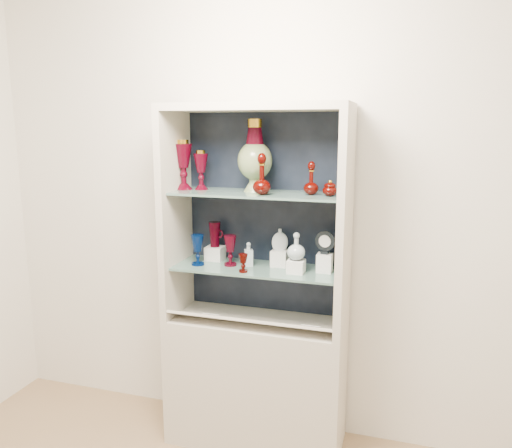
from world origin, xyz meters
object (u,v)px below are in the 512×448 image
(clear_square_bottle, at_px, (249,254))
(cameo_medallion, at_px, (325,242))
(flat_flask, at_px, (280,239))
(ruby_pitcher, at_px, (215,234))
(ruby_goblet_tall, at_px, (230,251))
(clear_round_decanter, at_px, (296,247))
(pedestal_lamp_right, at_px, (201,170))
(ruby_goblet_small, at_px, (243,263))
(lidded_bowl, at_px, (330,188))
(cobalt_goblet, at_px, (198,250))
(pedestal_lamp_left, at_px, (183,165))
(ruby_decanter_b, at_px, (311,177))
(enamel_urn, at_px, (255,156))
(ruby_decanter_a, at_px, (262,171))

(clear_square_bottle, bearing_deg, cameo_medallion, 0.31)
(flat_flask, bearing_deg, ruby_pitcher, 158.33)
(ruby_goblet_tall, distance_m, clear_round_decanter, 0.39)
(pedestal_lamp_right, relative_size, ruby_goblet_small, 2.20)
(lidded_bowl, height_order, ruby_pitcher, lidded_bowl)
(lidded_bowl, distance_m, cobalt_goblet, 0.83)
(pedestal_lamp_left, relative_size, clear_round_decanter, 1.94)
(lidded_bowl, height_order, cameo_medallion, lidded_bowl)
(lidded_bowl, bearing_deg, ruby_goblet_tall, 177.55)
(lidded_bowl, xyz_separation_m, cameo_medallion, (-0.03, 0.05, -0.30))
(ruby_decanter_b, bearing_deg, pedestal_lamp_right, 175.70)
(ruby_pitcher, height_order, flat_flask, ruby_pitcher)
(ruby_decanter_b, bearing_deg, clear_square_bottle, 175.32)
(ruby_goblet_tall, height_order, flat_flask, flat_flask)
(pedestal_lamp_left, height_order, ruby_pitcher, pedestal_lamp_left)
(pedestal_lamp_right, height_order, cobalt_goblet, pedestal_lamp_right)
(pedestal_lamp_right, distance_m, ruby_decanter_b, 0.64)
(ruby_decanter_b, bearing_deg, cameo_medallion, 22.21)
(ruby_goblet_small, bearing_deg, enamel_urn, 83.70)
(ruby_decanter_b, height_order, lidded_bowl, ruby_decanter_b)
(ruby_decanter_b, xyz_separation_m, ruby_pitcher, (-0.58, 0.09, -0.36))
(clear_round_decanter, bearing_deg, ruby_decanter_b, 22.62)
(ruby_decanter_b, bearing_deg, cobalt_goblet, -176.33)
(ruby_goblet_small, bearing_deg, ruby_goblet_tall, 137.20)
(pedestal_lamp_left, relative_size, cameo_medallion, 2.14)
(pedestal_lamp_left, bearing_deg, ruby_pitcher, 22.69)
(ruby_goblet_tall, xyz_separation_m, ruby_goblet_small, (0.11, -0.10, -0.04))
(ruby_decanter_a, xyz_separation_m, lidded_bowl, (0.35, 0.05, -0.08))
(pedestal_lamp_right, bearing_deg, cobalt_goblet, -85.45)
(cobalt_goblet, height_order, ruby_pitcher, ruby_pitcher)
(lidded_bowl, bearing_deg, clear_square_bottle, 173.80)
(pedestal_lamp_left, bearing_deg, clear_square_bottle, 0.64)
(enamel_urn, xyz_separation_m, cameo_medallion, (0.40, -0.03, -0.45))
(pedestal_lamp_left, relative_size, enamel_urn, 0.71)
(enamel_urn, relative_size, flat_flask, 3.09)
(ruby_decanter_a, xyz_separation_m, ruby_pitcher, (-0.33, 0.16, -0.39))
(lidded_bowl, bearing_deg, cameo_medallion, 115.94)
(ruby_goblet_tall, xyz_separation_m, clear_round_decanter, (0.39, -0.03, 0.06))
(pedestal_lamp_right, distance_m, ruby_pitcher, 0.38)
(cobalt_goblet, xyz_separation_m, ruby_pitcher, (0.05, 0.13, 0.07))
(flat_flask, height_order, clear_round_decanter, flat_flask)
(pedestal_lamp_right, height_order, clear_round_decanter, pedestal_lamp_right)
(flat_flask, relative_size, cameo_medallion, 0.97)
(lidded_bowl, xyz_separation_m, ruby_goblet_small, (-0.44, -0.08, -0.41))
(clear_square_bottle, distance_m, flat_flask, 0.20)
(enamel_urn, bearing_deg, ruby_goblet_tall, -157.56)
(lidded_bowl, relative_size, clear_round_decanter, 0.60)
(ruby_goblet_small, height_order, cameo_medallion, cameo_medallion)
(ruby_decanter_b, height_order, ruby_goblet_small, ruby_decanter_b)
(clear_square_bottle, bearing_deg, enamel_urn, 43.72)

